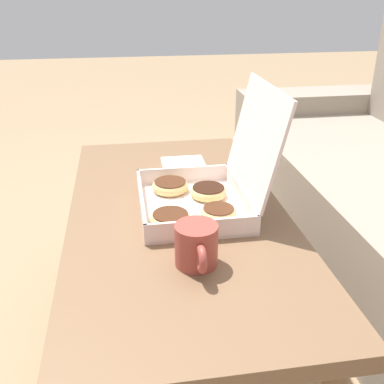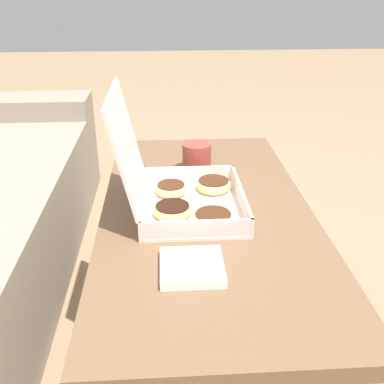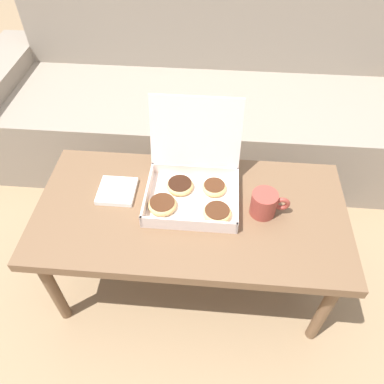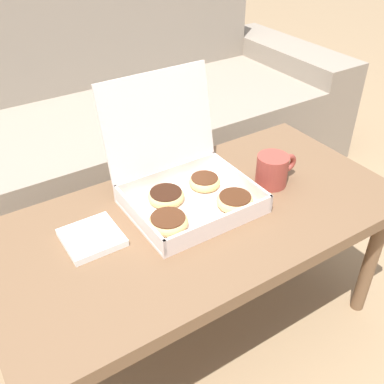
# 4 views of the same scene
# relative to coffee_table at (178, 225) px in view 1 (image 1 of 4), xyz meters

# --- Properties ---
(ground_plane) EXTENTS (12.00, 12.00, 0.00)m
(ground_plane) POSITION_rel_coffee_table_xyz_m (0.00, 0.13, -0.43)
(ground_plane) COLOR #937756
(coffee_table) EXTENTS (1.14, 0.57, 0.47)m
(coffee_table) POSITION_rel_coffee_table_xyz_m (0.00, 0.00, 0.00)
(coffee_table) COLOR brown
(coffee_table) RESTS_ON ground_plane
(pastry_box) EXTENTS (0.34, 0.34, 0.33)m
(pastry_box) POSITION_rel_coffee_table_xyz_m (0.00, 0.07, 0.10)
(pastry_box) COLOR silver
(pastry_box) RESTS_ON coffee_table
(coffee_mug) EXTENTS (0.14, 0.09, 0.09)m
(coffee_mug) POSITION_rel_coffee_table_xyz_m (0.26, 0.01, 0.09)
(coffee_mug) COLOR #993D33
(coffee_mug) RESTS_ON coffee_table
(napkin_stack) EXTENTS (0.14, 0.14, 0.02)m
(napkin_stack) POSITION_rel_coffee_table_xyz_m (-0.29, 0.06, 0.06)
(napkin_stack) COLOR white
(napkin_stack) RESTS_ON coffee_table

